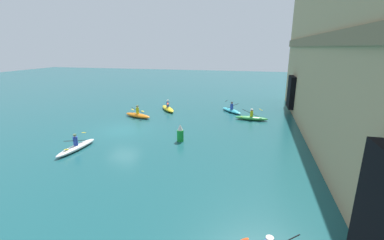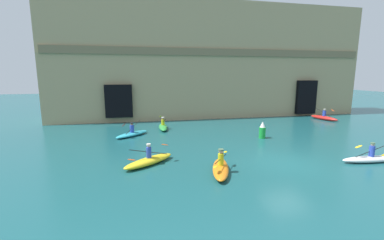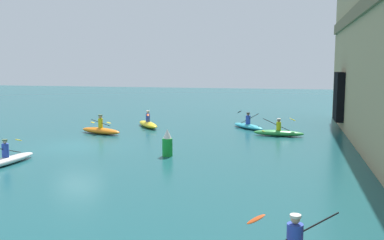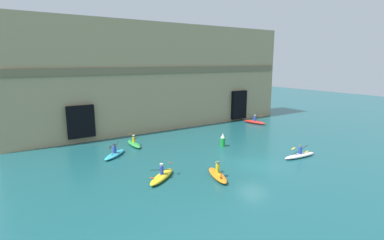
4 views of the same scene
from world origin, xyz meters
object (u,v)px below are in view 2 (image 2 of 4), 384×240
at_px(kayak_yellow, 149,160).
at_px(kayak_white, 371,158).
at_px(kayak_cyan, 132,134).
at_px(kayak_red, 324,117).
at_px(kayak_orange, 221,168).
at_px(marker_buoy, 262,130).
at_px(kayak_green, 163,127).

bearing_deg(kayak_yellow, kayak_white, 132.76).
bearing_deg(kayak_cyan, kayak_red, -32.85).
xyz_separation_m(kayak_yellow, kayak_red, (19.55, 10.18, 0.03)).
xyz_separation_m(kayak_cyan, kayak_yellow, (1.00, -7.02, 0.03)).
height_order(kayak_orange, marker_buoy, marker_buoy).
xyz_separation_m(kayak_yellow, kayak_orange, (3.52, -1.99, 0.01)).
distance_m(kayak_yellow, kayak_orange, 4.05).
bearing_deg(kayak_cyan, kayak_yellow, -123.46).
xyz_separation_m(kayak_white, kayak_orange, (-8.93, 0.34, 0.02)).
relative_size(kayak_cyan, kayak_white, 0.81).
bearing_deg(kayak_green, kayak_red, 96.19).
relative_size(kayak_white, kayak_orange, 1.11).
xyz_separation_m(kayak_cyan, marker_buoy, (10.03, -2.87, 0.41)).
distance_m(kayak_orange, kayak_red, 20.12).
height_order(kayak_yellow, kayak_green, kayak_yellow).
height_order(kayak_yellow, kayak_white, kayak_yellow).
distance_m(kayak_green, kayak_red, 17.83).
relative_size(kayak_yellow, kayak_orange, 0.97).
height_order(kayak_cyan, kayak_red, kayak_red).
xyz_separation_m(kayak_cyan, kayak_orange, (4.53, -9.01, 0.04)).
bearing_deg(kayak_green, kayak_cyan, -48.36).
distance_m(kayak_orange, kayak_green, 11.34).
bearing_deg(kayak_red, kayak_cyan, 84.62).
bearing_deg(kayak_white, marker_buoy, 122.72).
xyz_separation_m(kayak_orange, kayak_red, (16.02, 12.17, 0.02)).
bearing_deg(kayak_yellow, kayak_cyan, -118.53).
height_order(kayak_red, marker_buoy, marker_buoy).
xyz_separation_m(kayak_red, marker_buoy, (-10.52, -6.03, 0.35)).
bearing_deg(kayak_orange, marker_buoy, 156.27).
relative_size(kayak_orange, marker_buoy, 2.42).
bearing_deg(kayak_white, kayak_cyan, 150.05).
height_order(kayak_white, marker_buoy, marker_buoy).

